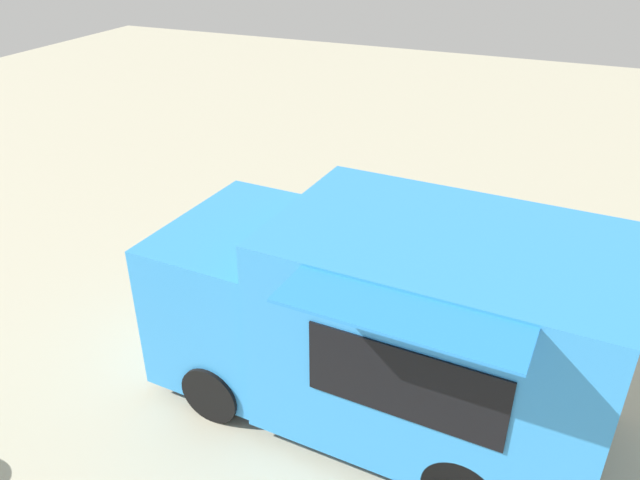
{
  "coord_description": "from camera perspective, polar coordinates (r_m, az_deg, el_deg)",
  "views": [
    {
      "loc": [
        -1.34,
        5.72,
        5.36
      ],
      "look_at": [
        1.75,
        -1.52,
        1.04
      ],
      "focal_mm": 34.57,
      "sensor_mm": 36.0,
      "label": 1
    }
  ],
  "objects": [
    {
      "name": "person_customer",
      "position": [
        11.36,
        2.01,
        2.56
      ],
      "size": [
        0.69,
        0.74,
        0.88
      ],
      "color": "olive",
      "rests_on": "ground_plane"
    },
    {
      "name": "planter_flowering_far",
      "position": [
        11.29,
        18.72,
        0.84
      ],
      "size": [
        0.55,
        0.55,
        0.72
      ],
      "color": "#B66F48",
      "rests_on": "ground_plane"
    },
    {
      "name": "ground_plane",
      "position": [
        7.95,
        7.53,
        -13.92
      ],
      "size": [
        40.0,
        40.0,
        0.0
      ],
      "primitive_type": "plane",
      "color": "#B3AE94"
    },
    {
      "name": "food_truck",
      "position": [
        7.01,
        5.83,
        -7.79
      ],
      "size": [
        5.12,
        3.09,
        2.5
      ],
      "color": "#308BDB",
      "rests_on": "ground_plane"
    }
  ]
}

